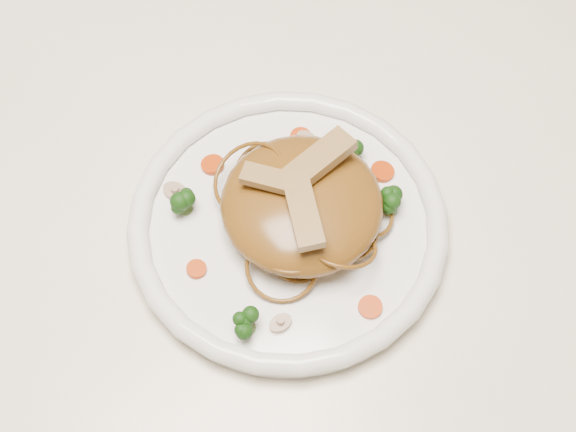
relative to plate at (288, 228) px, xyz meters
name	(u,v)px	position (x,y,z in m)	size (l,w,h in m)	color
table	(190,285)	(-0.10, 0.02, -0.11)	(1.20, 0.80, 0.75)	white
plate	(288,228)	(0.00, 0.00, 0.00)	(0.29, 0.29, 0.02)	white
noodle_mound	(302,204)	(0.01, 0.00, 0.03)	(0.15, 0.15, 0.05)	brown
chicken_a	(315,162)	(0.03, 0.02, 0.07)	(0.08, 0.03, 0.01)	#A6874E
chicken_b	(275,180)	(-0.01, 0.01, 0.07)	(0.06, 0.02, 0.01)	#A6874E
chicken_c	(303,210)	(0.01, -0.02, 0.07)	(0.07, 0.02, 0.01)	#A6874E
broccoli_0	(350,152)	(0.08, 0.05, 0.02)	(0.02, 0.02, 0.03)	#113D0C
broccoli_1	(183,201)	(-0.09, 0.05, 0.02)	(0.03, 0.03, 0.03)	#113D0C
broccoli_2	(247,321)	(-0.07, -0.09, 0.02)	(0.03, 0.03, 0.03)	#113D0C
broccoli_3	(392,201)	(0.09, -0.02, 0.02)	(0.03, 0.03, 0.03)	#113D0C
carrot_0	(301,137)	(0.04, 0.09, 0.01)	(0.02, 0.02, 0.01)	#B63B06
carrot_1	(196,269)	(-0.09, -0.02, 0.01)	(0.02, 0.02, 0.01)	#B63B06
carrot_2	(382,172)	(0.10, 0.02, 0.01)	(0.02, 0.02, 0.01)	#B63B06
carrot_3	(213,165)	(-0.05, 0.08, 0.01)	(0.02, 0.02, 0.01)	#B63B06
carrot_4	(370,307)	(0.04, -0.10, 0.01)	(0.02, 0.02, 0.01)	#B63B06
mushroom_0	(280,323)	(-0.04, -0.09, 0.01)	(0.02, 0.02, 0.01)	tan
mushroom_1	(346,153)	(0.08, 0.05, 0.01)	(0.03, 0.03, 0.01)	tan
mushroom_2	(176,192)	(-0.09, 0.07, 0.01)	(0.03, 0.03, 0.01)	tan
mushroom_3	(307,140)	(0.05, 0.08, 0.01)	(0.02, 0.02, 0.01)	tan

